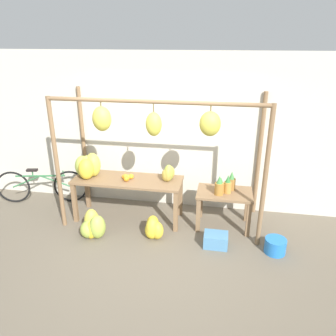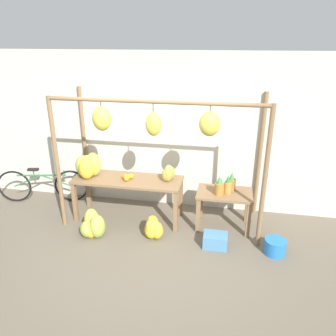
{
  "view_description": "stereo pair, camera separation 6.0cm",
  "coord_description": "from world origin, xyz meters",
  "px_view_note": "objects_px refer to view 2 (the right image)",
  "views": [
    {
      "loc": [
        0.99,
        -4.06,
        2.99
      ],
      "look_at": [
        0.12,
        0.83,
        1.0
      ],
      "focal_mm": 35.0,
      "sensor_mm": 36.0,
      "label": 1
    },
    {
      "loc": [
        1.05,
        -4.05,
        2.99
      ],
      "look_at": [
        0.12,
        0.83,
        1.0
      ],
      "focal_mm": 35.0,
      "sensor_mm": 36.0,
      "label": 2
    }
  ],
  "objects_px": {
    "banana_pile_on_table": "(88,166)",
    "banana_pile_ground_right": "(153,228)",
    "blue_bucket": "(275,247)",
    "pineapple_cluster": "(225,185)",
    "papaya_pile": "(168,174)",
    "orange_pile": "(128,177)",
    "parked_bicycle": "(43,185)",
    "fruit_crate_white": "(215,240)",
    "banana_pile_ground_left": "(92,226)"
  },
  "relations": [
    {
      "from": "banana_pile_on_table",
      "to": "orange_pile",
      "type": "distance_m",
      "value": 0.71
    },
    {
      "from": "banana_pile_on_table",
      "to": "blue_bucket",
      "type": "relative_size",
      "value": 1.7
    },
    {
      "from": "banana_pile_ground_right",
      "to": "parked_bicycle",
      "type": "distance_m",
      "value": 2.52
    },
    {
      "from": "fruit_crate_white",
      "to": "blue_bucket",
      "type": "xyz_separation_m",
      "value": [
        0.88,
        -0.01,
        0.01
      ]
    },
    {
      "from": "banana_pile_ground_left",
      "to": "banana_pile_on_table",
      "type": "bearing_deg",
      "value": 113.64
    },
    {
      "from": "pineapple_cluster",
      "to": "blue_bucket",
      "type": "xyz_separation_m",
      "value": [
        0.79,
        -0.6,
        -0.66
      ]
    },
    {
      "from": "banana_pile_on_table",
      "to": "banana_pile_ground_left",
      "type": "relative_size",
      "value": 1.12
    },
    {
      "from": "blue_bucket",
      "to": "papaya_pile",
      "type": "xyz_separation_m",
      "value": [
        -1.73,
        0.65,
        0.77
      ]
    },
    {
      "from": "banana_pile_ground_left",
      "to": "parked_bicycle",
      "type": "xyz_separation_m",
      "value": [
        -1.41,
        0.96,
        0.16
      ]
    },
    {
      "from": "blue_bucket",
      "to": "parked_bicycle",
      "type": "xyz_separation_m",
      "value": [
        -4.25,
        0.89,
        0.23
      ]
    },
    {
      "from": "banana_pile_ground_right",
      "to": "blue_bucket",
      "type": "height_order",
      "value": "banana_pile_ground_right"
    },
    {
      "from": "papaya_pile",
      "to": "parked_bicycle",
      "type": "bearing_deg",
      "value": 174.53
    },
    {
      "from": "banana_pile_ground_left",
      "to": "blue_bucket",
      "type": "distance_m",
      "value": 2.84
    },
    {
      "from": "pineapple_cluster",
      "to": "papaya_pile",
      "type": "relative_size",
      "value": 1.2
    },
    {
      "from": "banana_pile_ground_right",
      "to": "blue_bucket",
      "type": "xyz_separation_m",
      "value": [
        1.87,
        -0.07,
        -0.05
      ]
    },
    {
      "from": "banana_pile_on_table",
      "to": "parked_bicycle",
      "type": "bearing_deg",
      "value": 164.24
    },
    {
      "from": "fruit_crate_white",
      "to": "parked_bicycle",
      "type": "bearing_deg",
      "value": 165.36
    },
    {
      "from": "parked_bicycle",
      "to": "papaya_pile",
      "type": "height_order",
      "value": "papaya_pile"
    },
    {
      "from": "fruit_crate_white",
      "to": "blue_bucket",
      "type": "bearing_deg",
      "value": -0.63
    },
    {
      "from": "banana_pile_ground_left",
      "to": "fruit_crate_white",
      "type": "bearing_deg",
      "value": 2.29
    },
    {
      "from": "orange_pile",
      "to": "banana_pile_ground_left",
      "type": "distance_m",
      "value": 0.98
    },
    {
      "from": "banana_pile_ground_right",
      "to": "papaya_pile",
      "type": "relative_size",
      "value": 1.31
    },
    {
      "from": "banana_pile_on_table",
      "to": "banana_pile_ground_right",
      "type": "distance_m",
      "value": 1.56
    },
    {
      "from": "banana_pile_on_table",
      "to": "banana_pile_ground_right",
      "type": "bearing_deg",
      "value": -22.08
    },
    {
      "from": "banana_pile_ground_right",
      "to": "blue_bucket",
      "type": "relative_size",
      "value": 1.22
    },
    {
      "from": "banana_pile_on_table",
      "to": "orange_pile",
      "type": "xyz_separation_m",
      "value": [
        0.7,
        -0.0,
        -0.15
      ]
    },
    {
      "from": "fruit_crate_white",
      "to": "papaya_pile",
      "type": "height_order",
      "value": "papaya_pile"
    },
    {
      "from": "orange_pile",
      "to": "parked_bicycle",
      "type": "height_order",
      "value": "orange_pile"
    },
    {
      "from": "banana_pile_ground_right",
      "to": "pineapple_cluster",
      "type": "bearing_deg",
      "value": 26.57
    },
    {
      "from": "parked_bicycle",
      "to": "pineapple_cluster",
      "type": "bearing_deg",
      "value": -4.73
    },
    {
      "from": "pineapple_cluster",
      "to": "fruit_crate_white",
      "type": "xyz_separation_m",
      "value": [
        -0.09,
        -0.59,
        -0.66
      ]
    },
    {
      "from": "banana_pile_on_table",
      "to": "banana_pile_ground_right",
      "type": "xyz_separation_m",
      "value": [
        1.25,
        -0.51,
        -0.78
      ]
    },
    {
      "from": "orange_pile",
      "to": "pineapple_cluster",
      "type": "distance_m",
      "value": 1.63
    },
    {
      "from": "parked_bicycle",
      "to": "fruit_crate_white",
      "type": "bearing_deg",
      "value": -14.64
    },
    {
      "from": "blue_bucket",
      "to": "parked_bicycle",
      "type": "relative_size",
      "value": 0.18
    },
    {
      "from": "blue_bucket",
      "to": "papaya_pile",
      "type": "height_order",
      "value": "papaya_pile"
    },
    {
      "from": "blue_bucket",
      "to": "fruit_crate_white",
      "type": "bearing_deg",
      "value": 179.37
    },
    {
      "from": "blue_bucket",
      "to": "papaya_pile",
      "type": "bearing_deg",
      "value": 159.46
    },
    {
      "from": "papaya_pile",
      "to": "orange_pile",
      "type": "bearing_deg",
      "value": -173.42
    },
    {
      "from": "orange_pile",
      "to": "blue_bucket",
      "type": "relative_size",
      "value": 0.65
    },
    {
      "from": "orange_pile",
      "to": "pineapple_cluster",
      "type": "relative_size",
      "value": 0.58
    },
    {
      "from": "banana_pile_ground_right",
      "to": "parked_bicycle",
      "type": "xyz_separation_m",
      "value": [
        -2.38,
        0.82,
        0.18
      ]
    },
    {
      "from": "orange_pile",
      "to": "parked_bicycle",
      "type": "xyz_separation_m",
      "value": [
        -1.83,
        0.32,
        -0.46
      ]
    },
    {
      "from": "orange_pile",
      "to": "pineapple_cluster",
      "type": "height_order",
      "value": "pineapple_cluster"
    },
    {
      "from": "banana_pile_on_table",
      "to": "banana_pile_ground_right",
      "type": "height_order",
      "value": "banana_pile_on_table"
    },
    {
      "from": "banana_pile_on_table",
      "to": "papaya_pile",
      "type": "relative_size",
      "value": 1.83
    },
    {
      "from": "banana_pile_ground_right",
      "to": "blue_bucket",
      "type": "distance_m",
      "value": 1.87
    },
    {
      "from": "pineapple_cluster",
      "to": "parked_bicycle",
      "type": "distance_m",
      "value": 3.49
    },
    {
      "from": "fruit_crate_white",
      "to": "parked_bicycle",
      "type": "xyz_separation_m",
      "value": [
        -3.37,
        0.88,
        0.23
      ]
    },
    {
      "from": "banana_pile_on_table",
      "to": "parked_bicycle",
      "type": "distance_m",
      "value": 1.32
    }
  ]
}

